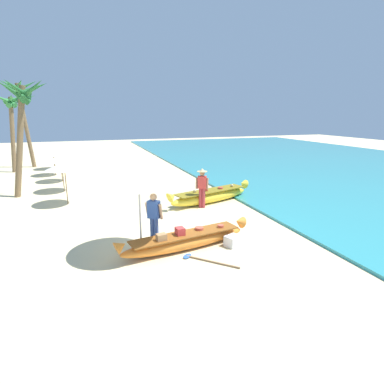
{
  "coord_description": "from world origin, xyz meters",
  "views": [
    {
      "loc": [
        -3.19,
        -9.58,
        4.02
      ],
      "look_at": [
        0.93,
        2.15,
        0.9
      ],
      "focal_mm": 29.56,
      "sensor_mm": 36.0,
      "label": 1
    }
  ],
  "objects": [
    {
      "name": "ground_plane",
      "position": [
        0.0,
        0.0,
        0.0
      ],
      "size": [
        80.0,
        80.0,
        0.0
      ],
      "primitive_type": "plane",
      "color": "beige"
    },
    {
      "name": "sea",
      "position": [
        15.61,
        8.0,
        0.05
      ],
      "size": [
        24.0,
        56.0,
        0.1
      ],
      "primitive_type": "cube",
      "color": "teal",
      "rests_on": "ground"
    },
    {
      "name": "boat_orange_foreground",
      "position": [
        -0.41,
        -1.1,
        0.27
      ],
      "size": [
        4.42,
        1.34,
        0.74
      ],
      "color": "orange",
      "rests_on": "ground"
    },
    {
      "name": "boat_yellow_midground",
      "position": [
        2.27,
        3.39,
        0.32
      ],
      "size": [
        4.54,
        1.97,
        0.87
      ],
      "color": "yellow",
      "rests_on": "ground"
    },
    {
      "name": "person_vendor_hatted",
      "position": [
        1.6,
        2.74,
        1.01
      ],
      "size": [
        0.57,
        0.45,
        1.73
      ],
      "color": "#B2383D",
      "rests_on": "ground"
    },
    {
      "name": "person_tourist_customer",
      "position": [
        -1.24,
        -0.49,
        0.94
      ],
      "size": [
        0.54,
        0.51,
        1.66
      ],
      "color": "#3D5BA8",
      "rests_on": "ground"
    },
    {
      "name": "patio_umbrella_large",
      "position": [
        -1.73,
        -0.92,
        2.23
      ],
      "size": [
        2.3,
        2.3,
        2.4
      ],
      "color": "#B7B7BC",
      "rests_on": "ground"
    },
    {
      "name": "parasol_row_0",
      "position": [
        -3.94,
        5.26,
        1.75
      ],
      "size": [
        1.6,
        1.6,
        1.91
      ],
      "color": "#8E6B47",
      "rests_on": "ground"
    },
    {
      "name": "parasol_row_1",
      "position": [
        -4.18,
        7.89,
        1.75
      ],
      "size": [
        1.6,
        1.6,
        1.91
      ],
      "color": "#8E6B47",
      "rests_on": "ground"
    },
    {
      "name": "parasol_row_2",
      "position": [
        -4.39,
        10.6,
        1.75
      ],
      "size": [
        1.6,
        1.6,
        1.91
      ],
      "color": "#8E6B47",
      "rests_on": "ground"
    },
    {
      "name": "parasol_row_3",
      "position": [
        -4.91,
        12.83,
        1.75
      ],
      "size": [
        1.6,
        1.6,
        1.91
      ],
      "color": "#8E6B47",
      "rests_on": "ground"
    },
    {
      "name": "parasol_row_4",
      "position": [
        -5.08,
        15.44,
        1.75
      ],
      "size": [
        1.6,
        1.6,
        1.91
      ],
      "color": "#8E6B47",
      "rests_on": "ground"
    },
    {
      "name": "palm_tree_tall_inland",
      "position": [
        -7.33,
        15.07,
        4.28
      ],
      "size": [
        2.76,
        2.82,
        5.37
      ],
      "color": "brown",
      "rests_on": "ground"
    },
    {
      "name": "palm_tree_leaning_seaward",
      "position": [
        -5.59,
        7.43,
        4.51
      ],
      "size": [
        2.28,
        2.86,
        5.6
      ],
      "color": "brown",
      "rests_on": "ground"
    },
    {
      "name": "palm_tree_mid_cluster",
      "position": [
        -7.04,
        16.95,
        5.01
      ],
      "size": [
        2.54,
        2.55,
        6.41
      ],
      "color": "brown",
      "rests_on": "ground"
    },
    {
      "name": "cooler_box",
      "position": [
        1.03,
        -1.39,
        0.16
      ],
      "size": [
        0.57,
        0.52,
        0.33
      ],
      "primitive_type": "cube",
      "rotation": [
        0.0,
        0.0,
        0.39
      ],
      "color": "silver",
      "rests_on": "ground"
    },
    {
      "name": "paddle",
      "position": [
        -0.2,
        -2.03,
        0.03
      ],
      "size": [
        1.31,
        1.36,
        0.05
      ],
      "color": "#8E6B47",
      "rests_on": "ground"
    }
  ]
}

